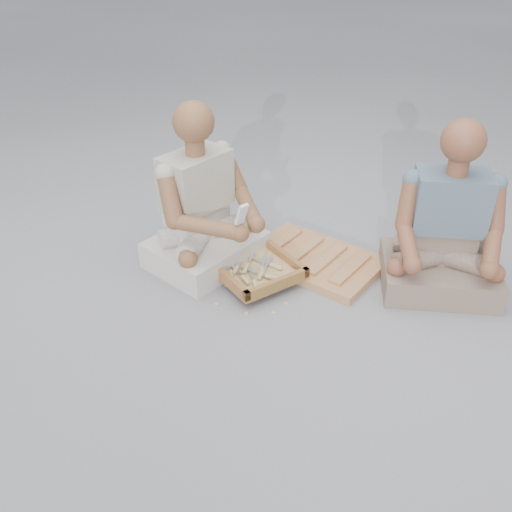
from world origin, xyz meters
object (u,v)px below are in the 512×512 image
Objects in this scene: craftsman at (203,212)px; carved_panel at (315,260)px; tool_tray at (252,265)px; companion at (445,236)px.

carved_panel is at bearing 128.75° from craftsman.
craftsman is at bearing -146.10° from carved_panel.
companion reaches higher than tool_tray.
tool_tray reaches higher than carved_panel.
carved_panel is 0.77× the size of craftsman.
tool_tray is at bearing -123.69° from carved_panel.
carved_panel is at bearing -11.69° from companion.
craftsman is 1.21m from companion.
tool_tray is 0.66× the size of craftsman.
craftsman is at bearing -174.41° from tool_tray.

